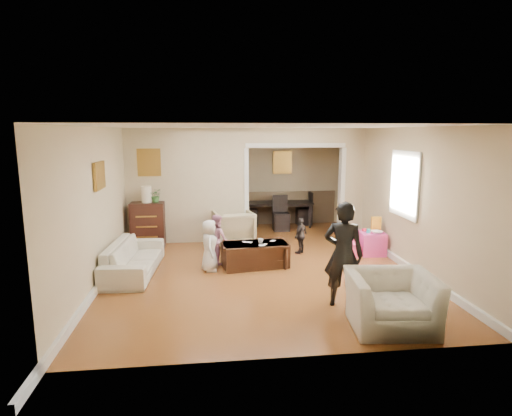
{
  "coord_description": "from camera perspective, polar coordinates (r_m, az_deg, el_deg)",
  "views": [
    {
      "loc": [
        -0.95,
        -7.79,
        2.51
      ],
      "look_at": [
        0.0,
        0.2,
        1.05
      ],
      "focal_mm": 29.45,
      "sensor_mm": 36.0,
      "label": 1
    }
  ],
  "objects": [
    {
      "name": "cereal_box",
      "position": [
        9.11,
        16.0,
        -2.09
      ],
      "size": [
        0.2,
        0.08,
        0.3
      ],
      "primitive_type": "cube",
      "rotation": [
        0.0,
        0.0,
        -0.05
      ],
      "color": "yellow",
      "rests_on": "play_table"
    },
    {
      "name": "floor",
      "position": [
        8.24,
        0.16,
        -7.45
      ],
      "size": [
        7.0,
        7.0,
        0.0
      ],
      "primitive_type": "plane",
      "color": "#9E5C28",
      "rests_on": "ground"
    },
    {
      "name": "framed_art_partition",
      "position": [
        9.6,
        -14.32,
        6.02
      ],
      "size": [
        0.45,
        0.03,
        0.55
      ],
      "primitive_type": "cube",
      "color": "brown",
      "rests_on": "partition_left"
    },
    {
      "name": "potted_plant",
      "position": [
        9.41,
        -13.44,
        1.66
      ],
      "size": [
        0.27,
        0.23,
        0.3
      ],
      "primitive_type": "imported",
      "color": "#36652D",
      "rests_on": "dresser"
    },
    {
      "name": "play_table",
      "position": [
        9.06,
        15.41,
        -4.64
      ],
      "size": [
        0.51,
        0.51,
        0.47
      ],
      "primitive_type": "cube",
      "rotation": [
        0.0,
        0.0,
        -0.05
      ],
      "color": "#D53894",
      "rests_on": "ground"
    },
    {
      "name": "partition_right",
      "position": [
        10.25,
        12.81,
        3.25
      ],
      "size": [
        0.55,
        0.18,
        2.6
      ],
      "primitive_type": "cube",
      "color": "#C8BA92",
      "rests_on": "ground"
    },
    {
      "name": "armchair_front",
      "position": [
        5.84,
        17.89,
        -11.94
      ],
      "size": [
        1.18,
        1.06,
        0.7
      ],
      "primitive_type": "imported",
      "rotation": [
        0.0,
        0.0,
        -0.11
      ],
      "color": "beige",
      "rests_on": "ground"
    },
    {
      "name": "sofa",
      "position": [
        7.89,
        -16.28,
        -6.52
      ],
      "size": [
        0.89,
        2.0,
        0.57
      ],
      "primitive_type": "imported",
      "rotation": [
        0.0,
        0.0,
        1.5
      ],
      "color": "beige",
      "rests_on": "ground"
    },
    {
      "name": "framed_art_sofa_wall",
      "position": [
        7.44,
        -20.49,
        4.16
      ],
      "size": [
        0.03,
        0.55,
        0.4
      ],
      "primitive_type": "cube",
      "color": "brown"
    },
    {
      "name": "adult_person",
      "position": [
        6.18,
        11.78,
        -6.21
      ],
      "size": [
        0.68,
        0.59,
        1.56
      ],
      "primitive_type": "imported",
      "rotation": [
        0.0,
        0.0,
        2.66
      ],
      "color": "black",
      "rests_on": "ground"
    },
    {
      "name": "dresser",
      "position": [
        9.55,
        -14.47,
        -2.21
      ],
      "size": [
        0.72,
        0.41,
        0.99
      ],
      "primitive_type": "cube",
      "color": "black",
      "rests_on": "ground"
    },
    {
      "name": "child_toddler",
      "position": [
        8.81,
        6.1,
        -3.74
      ],
      "size": [
        0.44,
        0.46,
        0.77
      ],
      "primitive_type": "imported",
      "rotation": [
        0.0,
        0.0,
        -2.29
      ],
      "color": "black",
      "rests_on": "ground"
    },
    {
      "name": "partition_left",
      "position": [
        9.68,
        -9.25,
        2.97
      ],
      "size": [
        2.75,
        0.18,
        2.6
      ],
      "primitive_type": "cube",
      "color": "#C8BA92",
      "rests_on": "ground"
    },
    {
      "name": "play_bowl",
      "position": [
        8.91,
        16.08,
        -3.17
      ],
      "size": [
        0.24,
        0.24,
        0.06
      ],
      "primitive_type": "imported",
      "rotation": [
        0.0,
        0.0,
        -0.05
      ],
      "color": "white",
      "rests_on": "play_table"
    },
    {
      "name": "toy_block",
      "position": [
        9.06,
        14.51,
        -2.89
      ],
      "size": [
        0.09,
        0.08,
        0.05
      ],
      "primitive_type": "cube",
      "rotation": [
        0.0,
        0.0,
        0.3
      ],
      "color": "red",
      "rests_on": "play_table"
    },
    {
      "name": "window_pane",
      "position": [
        8.31,
        19.58,
        3.05
      ],
      "size": [
        0.03,
        0.95,
        1.1
      ],
      "primitive_type": "cube",
      "color": "white",
      "rests_on": "ground"
    },
    {
      "name": "cyan_cup",
      "position": [
        8.91,
        15.02,
        -3.03
      ],
      "size": [
        0.08,
        0.08,
        0.08
      ],
      "primitive_type": "cylinder",
      "color": "#23B0A4",
      "rests_on": "play_table"
    },
    {
      "name": "framed_art_alcove",
      "position": [
        11.44,
        3.59,
        6.21
      ],
      "size": [
        0.45,
        0.03,
        0.55
      ],
      "primitive_type": "cube",
      "color": "brown"
    },
    {
      "name": "child_kneel_b",
      "position": [
        8.14,
        -5.31,
        -4.21
      ],
      "size": [
        0.54,
        0.58,
        0.96
      ],
      "primitive_type": "imported",
      "rotation": [
        0.0,
        0.0,
        2.07
      ],
      "color": "#C97E9B",
      "rests_on": "ground"
    },
    {
      "name": "armchair_back",
      "position": [
        9.44,
        -3.08,
        -2.72
      ],
      "size": [
        0.97,
        0.99,
        0.78
      ],
      "primitive_type": "imported",
      "rotation": [
        0.0,
        0.0,
        3.33
      ],
      "color": "tan",
      "rests_on": "ground"
    },
    {
      "name": "child_kneel_a",
      "position": [
        7.7,
        -6.33,
        -5.1
      ],
      "size": [
        0.31,
        0.47,
        0.95
      ],
      "primitive_type": "imported",
      "rotation": [
        0.0,
        0.0,
        1.55
      ],
      "color": "white",
      "rests_on": "ground"
    },
    {
      "name": "coffee_table",
      "position": [
        7.97,
        -0.15,
        -6.38
      ],
      "size": [
        1.28,
        0.78,
        0.45
      ],
      "primitive_type": "cube",
      "rotation": [
        0.0,
        0.0,
        0.15
      ],
      "color": "#361911",
      "rests_on": "ground"
    },
    {
      "name": "craft_papers",
      "position": [
        7.92,
        0.37,
        -4.76
      ],
      "size": [
        0.66,
        0.42,
        0.0
      ],
      "color": "white",
      "rests_on": "coffee_table"
    },
    {
      "name": "partition_header",
      "position": [
        9.81,
        5.37,
        9.74
      ],
      "size": [
        2.22,
        0.18,
        0.35
      ],
      "primitive_type": "cube",
      "color": "#C8BA92",
      "rests_on": "partition_right"
    },
    {
      "name": "table_lamp",
      "position": [
        9.43,
        -14.65,
        1.81
      ],
      "size": [
        0.22,
        0.22,
        0.36
      ],
      "primitive_type": "cylinder",
      "color": "#F1E4C4",
      "rests_on": "dresser"
    },
    {
      "name": "coffee_cup",
      "position": [
        7.86,
        0.62,
        -4.54
      ],
      "size": [
        0.12,
        0.12,
        0.1
      ],
      "primitive_type": "imported",
      "rotation": [
        0.0,
        0.0,
        0.15
      ],
      "color": "silver",
      "rests_on": "coffee_table"
    },
    {
      "name": "dining_table",
      "position": [
        11.45,
        2.86,
        -0.69
      ],
      "size": [
        1.98,
        1.23,
        0.66
      ],
      "primitive_type": "imported",
      "rotation": [
        0.0,
        0.0,
        -0.1
      ],
      "color": "black",
      "rests_on": "ground"
    }
  ]
}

